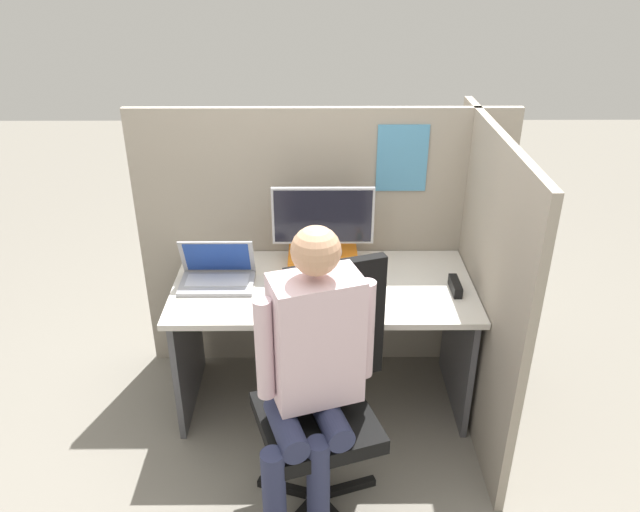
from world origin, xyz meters
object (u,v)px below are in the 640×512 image
object	(u,v)px
paper_box	(323,260)
monitor	(323,220)
carrot_toy	(369,301)
person	(312,365)
laptop	(217,275)
office_chair	(324,387)
stapler	(455,286)

from	to	relation	value
paper_box	monitor	world-z (taller)	monitor
carrot_toy	person	bearing A→B (deg)	-116.05
laptop	carrot_toy	world-z (taller)	laptop
monitor	office_chair	bearing A→B (deg)	-90.16
monitor	person	xyz separation A→B (m)	(-0.05, -0.92, -0.20)
carrot_toy	person	xyz separation A→B (m)	(-0.26, -0.53, 0.04)
laptop	paper_box	bearing A→B (deg)	18.88
monitor	office_chair	size ratio (longest dim) A/B	0.48
paper_box	stapler	world-z (taller)	paper_box
laptop	carrot_toy	xyz separation A→B (m)	(0.73, -0.21, -0.02)
laptop	person	distance (m)	0.88
paper_box	stapler	bearing A→B (deg)	-22.21
laptop	stapler	world-z (taller)	laptop
stapler	person	world-z (taller)	person
stapler	office_chair	bearing A→B (deg)	-141.29
carrot_toy	stapler	bearing A→B (deg)	16.77
monitor	carrot_toy	size ratio (longest dim) A/B	3.66
paper_box	stapler	size ratio (longest dim) A/B	2.24
office_chair	stapler	bearing A→B (deg)	38.71
monitor	person	size ratio (longest dim) A/B	0.38
paper_box	person	xyz separation A→B (m)	(-0.05, -0.92, 0.03)
laptop	person	world-z (taller)	person
carrot_toy	paper_box	bearing A→B (deg)	118.22
office_chair	person	world-z (taller)	person
monitor	laptop	size ratio (longest dim) A/B	1.42
monitor	stapler	xyz separation A→B (m)	(0.63, -0.26, -0.23)
paper_box	person	size ratio (longest dim) A/B	0.26
stapler	carrot_toy	world-z (taller)	stapler
monitor	person	distance (m)	0.94
stapler	person	xyz separation A→B (m)	(-0.69, -0.66, 0.04)
stapler	laptop	bearing A→B (deg)	176.00
monitor	carrot_toy	xyz separation A→B (m)	(0.21, -0.39, -0.24)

